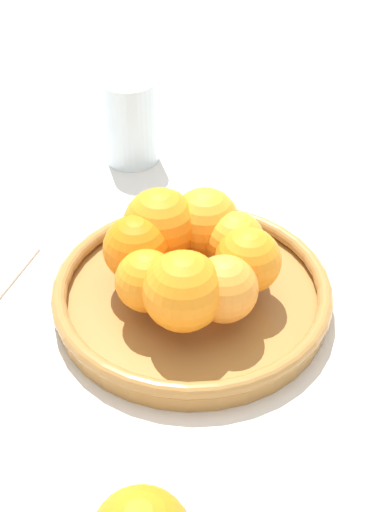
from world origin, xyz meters
The scene contains 4 objects.
ground_plane centered at (0.00, 0.00, 0.00)m, with size 4.00×4.00×0.00m, color silver.
fruit_bowl centered at (0.00, 0.00, 0.02)m, with size 0.31×0.31×0.03m.
orange_pile centered at (0.00, 0.00, 0.07)m, with size 0.18×0.19×0.08m.
drinking_glass centered at (0.15, 0.29, 0.06)m, with size 0.08×0.08×0.12m, color silver.
Camera 1 is at (-0.40, -0.42, 0.54)m, focal length 50.00 mm.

